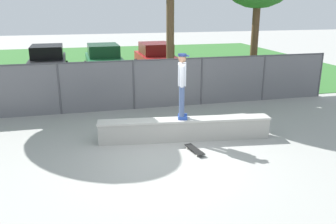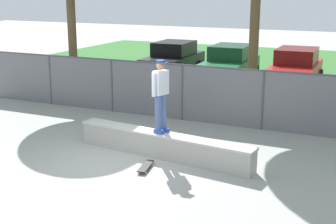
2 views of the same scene
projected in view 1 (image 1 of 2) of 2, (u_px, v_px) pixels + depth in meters
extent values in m
plane|color=#9E9E99|center=(163.00, 161.00, 8.82)|extent=(80.00, 80.00, 0.00)
cube|color=#336B2D|center=(110.00, 65.00, 22.75)|extent=(27.75, 20.00, 0.02)
cube|color=#A8A59E|center=(185.00, 130.00, 10.13)|extent=(4.91, 1.04, 0.57)
cube|color=beige|center=(185.00, 120.00, 10.04)|extent=(4.95, 1.09, 0.06)
cube|color=#2647A5|center=(183.00, 116.00, 10.16)|extent=(0.28, 0.18, 0.10)
cube|color=#2647A5|center=(183.00, 118.00, 9.95)|extent=(0.28, 0.18, 0.10)
cylinder|color=#475B89|center=(182.00, 99.00, 10.01)|extent=(0.15, 0.15, 0.88)
cylinder|color=#475B89|center=(182.00, 101.00, 9.80)|extent=(0.15, 0.15, 0.88)
cube|color=silver|center=(182.00, 74.00, 9.69)|extent=(0.32, 0.43, 0.60)
cylinder|color=silver|center=(182.00, 73.00, 9.94)|extent=(0.10, 0.10, 0.58)
cylinder|color=silver|center=(182.00, 77.00, 9.46)|extent=(0.10, 0.10, 0.58)
sphere|color=#9E7051|center=(182.00, 59.00, 9.56)|extent=(0.22, 0.22, 0.22)
cylinder|color=navy|center=(182.00, 55.00, 9.54)|extent=(0.23, 0.23, 0.06)
cube|color=navy|center=(187.00, 56.00, 9.54)|extent=(0.17, 0.23, 0.02)
cube|color=black|center=(195.00, 149.00, 9.32)|extent=(0.34, 0.82, 0.02)
cube|color=#B2B2B7|center=(200.00, 154.00, 9.09)|extent=(0.15, 0.08, 0.02)
cube|color=#B2B2B7|center=(190.00, 146.00, 9.56)|extent=(0.15, 0.08, 0.02)
cylinder|color=silver|center=(197.00, 156.00, 9.06)|extent=(0.04, 0.06, 0.05)
cylinder|color=silver|center=(202.00, 154.00, 9.13)|extent=(0.04, 0.06, 0.05)
cylinder|color=silver|center=(187.00, 148.00, 9.54)|extent=(0.04, 0.06, 0.05)
cylinder|color=silver|center=(193.00, 147.00, 9.60)|extent=(0.04, 0.06, 0.05)
cylinder|color=#4C4C51|center=(59.00, 89.00, 12.32)|extent=(0.07, 0.07, 1.84)
cylinder|color=#4C4C51|center=(134.00, 85.00, 12.93)|extent=(0.07, 0.07, 1.84)
cylinder|color=#4C4C51|center=(202.00, 81.00, 13.53)|extent=(0.07, 0.07, 1.84)
cylinder|color=#4C4C51|center=(264.00, 78.00, 14.14)|extent=(0.07, 0.07, 1.84)
cylinder|color=#4C4C51|center=(320.00, 75.00, 14.75)|extent=(0.07, 0.07, 1.84)
cylinder|color=#4C4C51|center=(133.00, 61.00, 12.67)|extent=(15.75, 0.05, 0.05)
cube|color=slate|center=(134.00, 85.00, 12.93)|extent=(15.75, 0.01, 1.84)
cylinder|color=brown|center=(170.00, 35.00, 14.48)|extent=(0.32, 0.32, 5.03)
cylinder|color=#513823|center=(254.00, 45.00, 15.66)|extent=(0.32, 0.32, 4.03)
cube|color=black|center=(48.00, 64.00, 18.81)|extent=(1.89, 4.24, 0.70)
cube|color=black|center=(47.00, 51.00, 18.75)|extent=(1.64, 2.13, 0.64)
cylinder|color=black|center=(66.00, 75.00, 17.94)|extent=(0.23, 0.64, 0.64)
cylinder|color=black|center=(28.00, 76.00, 17.48)|extent=(0.23, 0.64, 0.64)
cylinder|color=black|center=(66.00, 66.00, 20.34)|extent=(0.23, 0.64, 0.64)
cylinder|color=black|center=(33.00, 68.00, 19.89)|extent=(0.23, 0.64, 0.64)
cube|color=#1E6638|center=(104.00, 63.00, 19.25)|extent=(1.89, 4.24, 0.70)
cube|color=#10381E|center=(103.00, 50.00, 19.19)|extent=(1.64, 2.13, 0.64)
cylinder|color=black|center=(124.00, 73.00, 18.38)|extent=(0.23, 0.64, 0.64)
cylinder|color=black|center=(89.00, 75.00, 17.92)|extent=(0.23, 0.64, 0.64)
cylinder|color=black|center=(118.00, 65.00, 20.78)|extent=(0.23, 0.64, 0.64)
cylinder|color=black|center=(87.00, 66.00, 20.33)|extent=(0.23, 0.64, 0.64)
cube|color=#B21E1E|center=(156.00, 61.00, 19.96)|extent=(1.89, 4.24, 0.70)
cube|color=#621010|center=(156.00, 49.00, 19.91)|extent=(1.64, 2.13, 0.64)
cylinder|color=black|center=(178.00, 70.00, 19.09)|extent=(0.23, 0.64, 0.64)
cylinder|color=black|center=(146.00, 72.00, 18.64)|extent=(0.23, 0.64, 0.64)
cylinder|color=black|center=(166.00, 63.00, 21.49)|extent=(0.23, 0.64, 0.64)
cylinder|color=black|center=(137.00, 64.00, 21.04)|extent=(0.23, 0.64, 0.64)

